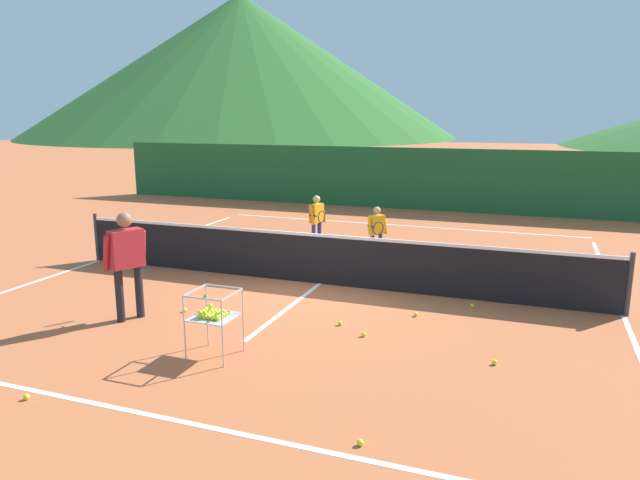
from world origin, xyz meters
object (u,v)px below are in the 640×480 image
at_px(student_0, 317,217).
at_px(tennis_ball_7, 364,334).
at_px(tennis_ball_3, 185,310).
at_px(tennis_ball_4, 340,323).
at_px(tennis_ball_2, 206,295).
at_px(tennis_ball_5, 360,443).
at_px(instructor, 127,256).
at_px(tennis_ball_0, 27,397).
at_px(tennis_ball_1, 472,306).
at_px(tennis_ball_8, 495,362).
at_px(tennis_ball_6, 416,314).
at_px(ball_cart, 213,314).
at_px(tennis_net, 320,258).
at_px(student_1, 377,228).

bearing_deg(student_0, tennis_ball_7, -62.54).
relative_size(tennis_ball_3, tennis_ball_4, 1.00).
height_order(student_0, tennis_ball_2, student_0).
distance_m(student_0, tennis_ball_5, 8.65).
distance_m(instructor, tennis_ball_0, 2.88).
height_order(student_0, tennis_ball_1, student_0).
height_order(student_0, tennis_ball_8, student_0).
bearing_deg(tennis_ball_1, tennis_ball_6, -136.14).
xyz_separation_m(tennis_ball_3, tennis_ball_5, (3.82, -2.79, 0.00)).
xyz_separation_m(student_0, ball_cart, (0.98, -6.49, -0.19)).
xyz_separation_m(tennis_net, tennis_ball_4, (1.08, -2.01, -0.47)).
bearing_deg(student_0, tennis_ball_1, -38.90).
bearing_deg(tennis_net, tennis_ball_0, -105.29).
relative_size(tennis_ball_3, tennis_ball_7, 1.00).
bearing_deg(tennis_ball_6, student_1, 114.86).
bearing_deg(tennis_ball_0, tennis_ball_5, 6.18).
distance_m(tennis_net, tennis_ball_4, 2.33).
xyz_separation_m(student_1, ball_cart, (-0.67, -5.85, -0.14)).
bearing_deg(tennis_ball_1, ball_cart, -132.97).
distance_m(tennis_ball_5, tennis_ball_7, 2.88).
distance_m(instructor, tennis_ball_7, 3.84).
xyz_separation_m(tennis_ball_1, tennis_ball_2, (-4.50, -1.06, 0.00)).
height_order(student_0, student_1, student_0).
xyz_separation_m(tennis_ball_4, tennis_ball_5, (1.24, -3.09, 0.00)).
relative_size(ball_cart, tennis_ball_3, 13.22).
distance_m(student_0, tennis_ball_3, 5.18).
distance_m(student_1, tennis_ball_7, 4.66).
relative_size(tennis_net, ball_cart, 11.79).
distance_m(student_0, tennis_ball_2, 4.39).
distance_m(ball_cart, tennis_ball_6, 3.39).
height_order(tennis_ball_2, tennis_ball_3, same).
bearing_deg(tennis_ball_1, tennis_ball_7, -125.28).
bearing_deg(tennis_ball_1, tennis_ball_8, -76.92).
xyz_separation_m(tennis_net, student_0, (-1.12, 2.80, 0.28)).
distance_m(tennis_ball_3, tennis_ball_7, 3.05).
distance_m(tennis_ball_0, tennis_ball_7, 4.41).
xyz_separation_m(student_0, student_1, (1.65, -0.64, -0.05)).
bearing_deg(tennis_ball_1, tennis_net, 171.43).
distance_m(tennis_ball_0, tennis_ball_2, 4.02).
height_order(ball_cart, tennis_ball_4, ball_cart).
relative_size(student_0, tennis_ball_4, 18.94).
distance_m(tennis_ball_0, tennis_ball_8, 5.68).
bearing_deg(tennis_ball_1, student_1, 132.25).
relative_size(ball_cart, tennis_ball_2, 13.22).
relative_size(tennis_ball_0, tennis_ball_8, 1.00).
distance_m(student_0, tennis_ball_7, 5.83).
bearing_deg(tennis_ball_6, tennis_ball_7, -115.68).
bearing_deg(tennis_ball_7, tennis_ball_2, 165.16).
bearing_deg(student_1, tennis_ball_0, -104.88).
bearing_deg(tennis_net, ball_cart, -92.20).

